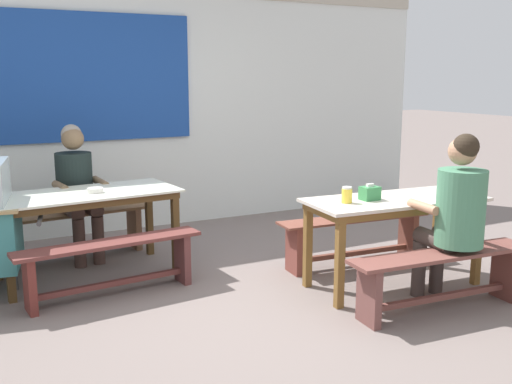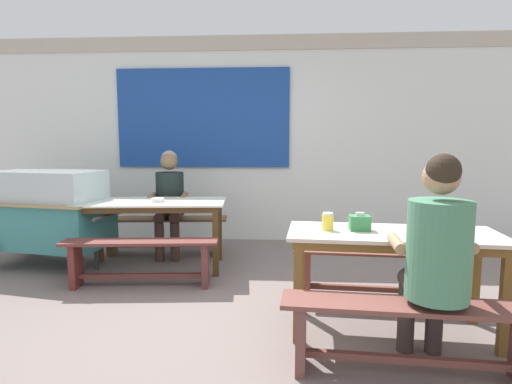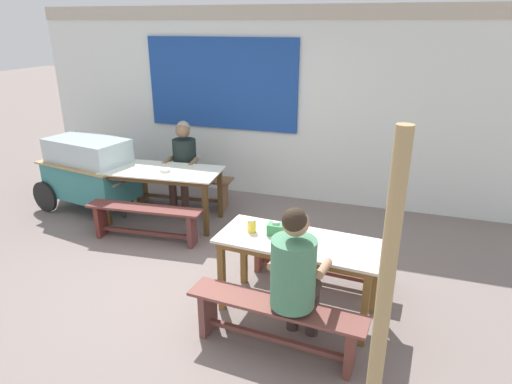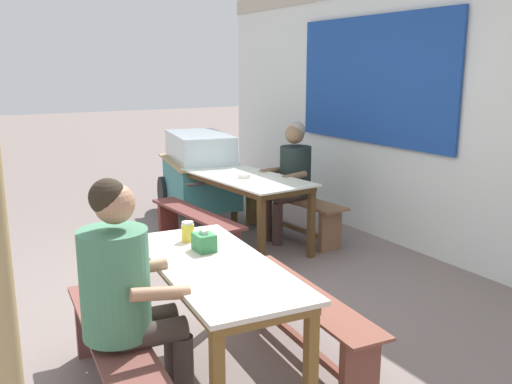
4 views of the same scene
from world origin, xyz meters
TOP-DOWN VIEW (x-y plane):
  - ground_plane at (0.00, 0.00)m, footprint 40.00×40.00m
  - backdrop_wall at (-0.02, 2.76)m, footprint 7.57×0.23m
  - dining_table_far at (-0.97, 1.27)m, footprint 1.63×0.87m
  - dining_table_near at (1.25, -0.16)m, footprint 1.54×0.74m
  - bench_far_back at (-1.02, 1.87)m, footprint 1.58×0.46m
  - bench_far_front at (-0.91, 0.67)m, footprint 1.51×0.39m
  - bench_near_back at (1.30, 0.44)m, footprint 1.50×0.39m
  - bench_near_front at (1.21, -0.76)m, footprint 1.53×0.40m
  - food_cart at (-2.17, 1.29)m, footprint 1.76×1.05m
  - person_near_front at (1.35, -0.72)m, footprint 0.49×0.56m
  - person_center_facing at (-0.94, 1.82)m, footprint 0.49×0.56m
  - tissue_box at (1.02, -0.12)m, footprint 0.15×0.11m
  - condiment_jar at (0.78, -0.13)m, footprint 0.08×0.08m
  - soup_bowl at (-0.89, 1.21)m, footprint 0.14×0.14m
  - wooden_support_post at (2.04, -1.35)m, footprint 0.10×0.10m

SIDE VIEW (x-z plane):
  - ground_plane at x=0.00m, z-range 0.00..0.00m
  - bench_near_back at x=1.30m, z-range 0.06..0.52m
  - bench_far_back at x=-1.02m, z-range 0.08..0.53m
  - bench_far_front at x=-0.91m, z-range 0.08..0.53m
  - bench_near_front at x=1.21m, z-range 0.08..0.54m
  - food_cart at x=-2.17m, z-range 0.08..1.16m
  - dining_table_near at x=1.25m, z-range 0.29..1.05m
  - dining_table_far at x=-0.97m, z-range 0.30..1.05m
  - person_center_facing at x=-0.94m, z-range 0.09..1.39m
  - person_near_front at x=1.35m, z-range 0.09..1.43m
  - soup_bowl at x=-0.89m, z-range 0.75..0.80m
  - tissue_box at x=1.02m, z-range 0.74..0.88m
  - condiment_jar at x=0.78m, z-range 0.75..0.88m
  - wooden_support_post at x=2.04m, z-range 0.00..2.12m
  - backdrop_wall at x=-0.02m, z-range 0.07..2.91m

